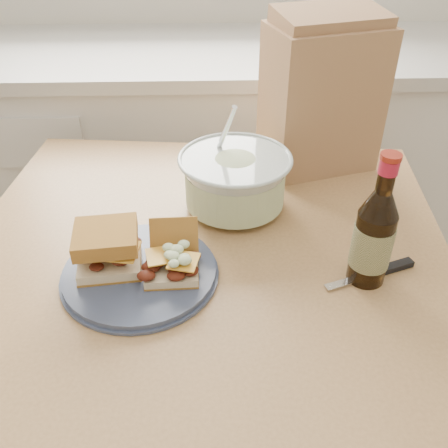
{
  "coord_description": "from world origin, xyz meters",
  "views": [
    {
      "loc": [
        0.15,
        0.03,
        1.43
      ],
      "look_at": [
        0.18,
        0.77,
        0.89
      ],
      "focal_mm": 40.0,
      "sensor_mm": 36.0,
      "label": 1
    }
  ],
  "objects_px": {
    "dining_table": "(205,301)",
    "plate": "(140,273)",
    "coleslaw_bowl": "(235,183)",
    "beer_bottle": "(374,236)",
    "paper_bag": "(322,99)"
  },
  "relations": [
    {
      "from": "dining_table",
      "to": "plate",
      "type": "bearing_deg",
      "value": -150.18
    },
    {
      "from": "dining_table",
      "to": "coleslaw_bowl",
      "type": "distance_m",
      "value": 0.26
    },
    {
      "from": "plate",
      "to": "coleslaw_bowl",
      "type": "relative_size",
      "value": 1.16
    },
    {
      "from": "dining_table",
      "to": "beer_bottle",
      "type": "distance_m",
      "value": 0.37
    },
    {
      "from": "dining_table",
      "to": "coleslaw_bowl",
      "type": "xyz_separation_m",
      "value": [
        0.07,
        0.17,
        0.18
      ]
    },
    {
      "from": "plate",
      "to": "beer_bottle",
      "type": "relative_size",
      "value": 1.1
    },
    {
      "from": "coleslaw_bowl",
      "to": "beer_bottle",
      "type": "xyz_separation_m",
      "value": [
        0.23,
        -0.24,
        0.03
      ]
    },
    {
      "from": "paper_bag",
      "to": "coleslaw_bowl",
      "type": "bearing_deg",
      "value": -153.08
    },
    {
      "from": "plate",
      "to": "beer_bottle",
      "type": "bearing_deg",
      "value": -2.28
    },
    {
      "from": "coleslaw_bowl",
      "to": "paper_bag",
      "type": "relative_size",
      "value": 0.72
    },
    {
      "from": "plate",
      "to": "coleslaw_bowl",
      "type": "distance_m",
      "value": 0.3
    },
    {
      "from": "dining_table",
      "to": "plate",
      "type": "distance_m",
      "value": 0.18
    },
    {
      "from": "beer_bottle",
      "to": "dining_table",
      "type": "bearing_deg",
      "value": 164.21
    },
    {
      "from": "dining_table",
      "to": "beer_bottle",
      "type": "xyz_separation_m",
      "value": [
        0.3,
        -0.07,
        0.21
      ]
    },
    {
      "from": "dining_table",
      "to": "beer_bottle",
      "type": "height_order",
      "value": "beer_bottle"
    }
  ]
}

